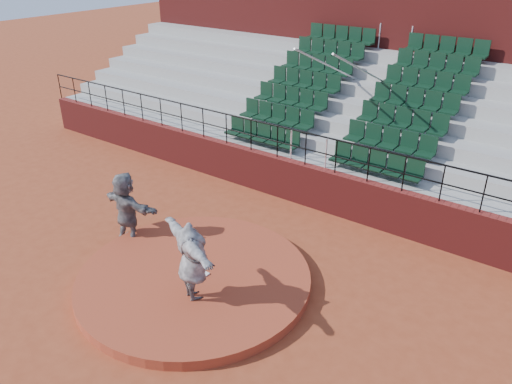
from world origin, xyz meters
TOP-DOWN VIEW (x-y plane):
  - ground at (0.00, 0.00)m, footprint 90.00×90.00m
  - pitchers_mound at (0.00, 0.00)m, footprint 5.50×5.50m
  - pitching_rubber at (0.00, 0.15)m, footprint 0.60×0.15m
  - boundary_wall at (0.00, 5.00)m, footprint 24.00×0.30m
  - wall_railing at (0.00, 5.00)m, footprint 24.04×0.05m
  - seating_deck at (0.00, 8.65)m, footprint 24.00×5.97m
  - press_box_facade at (0.00, 12.60)m, footprint 24.00×3.00m
  - pitcher at (0.58, -0.60)m, footprint 2.39×1.56m
  - fielder at (-2.67, 0.38)m, footprint 1.86×0.60m

SIDE VIEW (x-z plane):
  - ground at x=0.00m, z-range 0.00..0.00m
  - pitchers_mound at x=0.00m, z-range 0.00..0.25m
  - pitching_rubber at x=0.00m, z-range 0.25..0.28m
  - boundary_wall at x=0.00m, z-range 0.00..1.30m
  - fielder at x=-2.67m, z-range 0.00..2.01m
  - pitcher at x=0.58m, z-range 0.25..2.15m
  - seating_deck at x=0.00m, z-range -0.88..3.75m
  - wall_railing at x=0.00m, z-range 1.52..2.54m
  - press_box_facade at x=0.00m, z-range 0.00..7.10m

